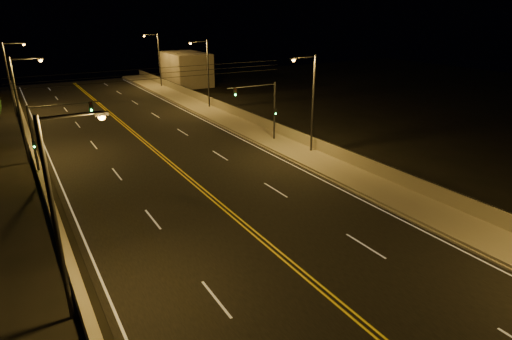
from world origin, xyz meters
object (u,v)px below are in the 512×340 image
streetlight_3 (158,57)px  traffic_signal_right (265,105)px  streetlight_1 (311,98)px  streetlight_5 (22,103)px  streetlight_2 (206,70)px  traffic_signal_left (48,132)px  streetlight_6 (11,74)px  streetlight_4 (61,207)px

streetlight_3 → traffic_signal_right: (-1.54, -35.80, -1.32)m
streetlight_1 → streetlight_5: size_ratio=1.00×
streetlight_2 → streetlight_5: size_ratio=1.00×
traffic_signal_left → streetlight_2: bearing=39.7°
streetlight_1 → streetlight_2: 21.66m
streetlight_1 → streetlight_6: size_ratio=1.00×
streetlight_4 → traffic_signal_right: 26.37m
streetlight_4 → traffic_signal_right: streetlight_4 is taller
streetlight_2 → streetlight_3: bearing=90.0°
streetlight_3 → streetlight_1: bearing=-90.0°
streetlight_2 → streetlight_5: bearing=-151.8°
streetlight_5 → streetlight_3: bearing=54.9°
streetlight_4 → streetlight_6: 42.26m
streetlight_1 → traffic_signal_right: bearing=107.6°
streetlight_1 → streetlight_4: same height
streetlight_4 → streetlight_2: bearing=57.9°
streetlight_6 → traffic_signal_left: 25.04m
streetlight_4 → traffic_signal_left: (1.14, 17.28, -1.32)m
streetlight_1 → streetlight_6: same height
streetlight_6 → traffic_signal_right: (19.88, -24.98, -1.32)m
streetlight_2 → streetlight_6: 22.92m
streetlight_4 → streetlight_6: (0.00, 42.26, 0.00)m
traffic_signal_left → streetlight_3: bearing=60.5°
streetlight_5 → traffic_signal_right: streetlight_5 is taller
streetlight_6 → streetlight_4: bearing=-90.0°
streetlight_4 → traffic_signal_right: size_ratio=1.49×
streetlight_5 → traffic_signal_right: bearing=-15.0°
streetlight_1 → streetlight_4: (-21.42, -12.43, 0.00)m
traffic_signal_right → traffic_signal_left: same height
streetlight_2 → streetlight_4: 40.26m
streetlight_5 → traffic_signal_right: size_ratio=1.49×
streetlight_4 → streetlight_5: size_ratio=1.00×
traffic_signal_right → streetlight_2: bearing=84.8°
streetlight_2 → streetlight_4: same height
streetlight_2 → traffic_signal_left: streetlight_2 is taller
streetlight_1 → traffic_signal_left: bearing=166.5°
streetlight_2 → streetlight_5: (-21.42, -11.47, 0.00)m
streetlight_5 → streetlight_1: bearing=-25.4°
streetlight_6 → traffic_signal_left: (1.14, -24.98, -1.32)m
streetlight_4 → streetlight_1: bearing=30.1°
streetlight_2 → traffic_signal_right: 16.93m
streetlight_3 → traffic_signal_right: bearing=-92.5°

